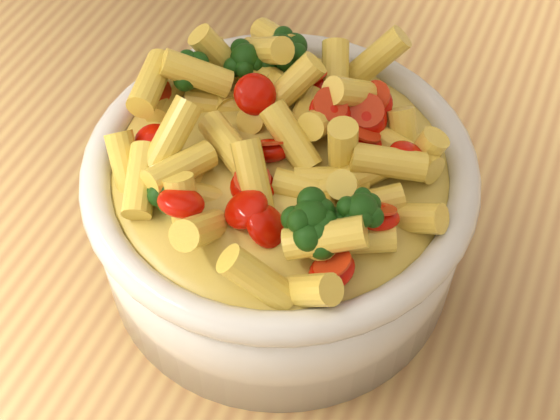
% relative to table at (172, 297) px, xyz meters
% --- Properties ---
extents(table, '(1.20, 0.80, 0.90)m').
position_rel_table_xyz_m(table, '(0.00, 0.00, 0.00)').
color(table, '#AD864A').
rests_on(table, ground).
extents(serving_bowl, '(0.23, 0.23, 0.10)m').
position_rel_table_xyz_m(serving_bowl, '(0.09, 0.01, 0.15)').
color(serving_bowl, silver).
rests_on(serving_bowl, table).
extents(pasta_salad, '(0.18, 0.18, 0.04)m').
position_rel_table_xyz_m(pasta_salad, '(0.09, 0.01, 0.21)').
color(pasta_salad, '#FFE550').
rests_on(pasta_salad, serving_bowl).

